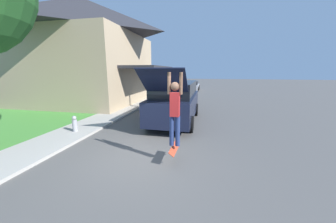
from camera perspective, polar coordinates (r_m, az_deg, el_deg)
The scene contains 9 objects.
ground_plane at distance 6.17m, azimuth -8.29°, elevation -13.09°, with size 120.00×120.00×0.00m, color #54514F.
lawn at distance 15.25m, azimuth -29.11°, elevation 0.93°, with size 10.00×80.00×0.08m.
sidewalk at distance 12.80m, azimuth -14.10°, elevation 0.27°, with size 1.80×80.00×0.10m.
house at distance 17.48m, azimuth -24.37°, elevation 16.84°, with size 11.72×9.36×8.20m.
suv_parked at distance 9.75m, azimuth 2.30°, elevation 3.33°, with size 2.16×5.91×2.74m.
car_down_street at distance 25.88m, azimuth 7.29°, elevation 7.74°, with size 1.93×4.33×1.29m.
skateboarder at distance 5.12m, azimuth 2.10°, elevation 0.86°, with size 0.41×0.24×2.05m.
skateboard at distance 5.55m, azimuth 1.91°, elevation -11.18°, with size 0.24×0.83×0.24m.
fire_hydrant at distance 8.89m, azimuth -26.55°, elevation -3.39°, with size 0.20×0.20×0.68m.
Camera 1 is at (2.01, -5.21, 2.63)m, focal length 20.00 mm.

